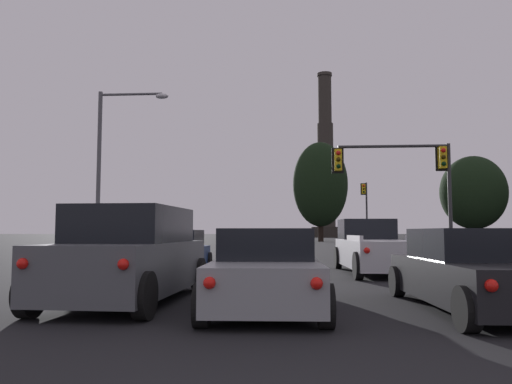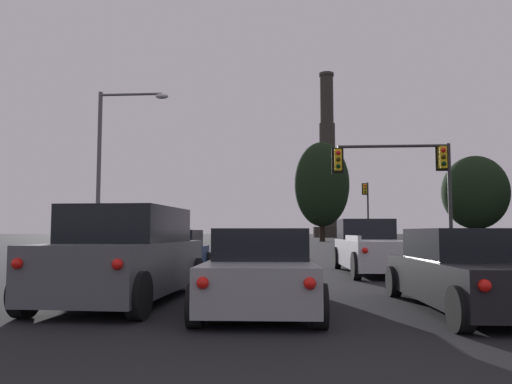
# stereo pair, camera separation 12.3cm
# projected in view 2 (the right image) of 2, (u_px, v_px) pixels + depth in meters

# --- Properties ---
(sedan_right_lane_second) EXTENTS (2.14, 4.76, 1.43)m
(sedan_right_lane_second) POSITION_uv_depth(u_px,v_px,m) (469.00, 272.00, 8.70)
(sedan_right_lane_second) COLOR black
(sedan_right_lane_second) RESTS_ON ground_plane
(suv_left_lane_second) EXTENTS (2.27, 4.97, 1.86)m
(suv_left_lane_second) POSITION_uv_depth(u_px,v_px,m) (127.00, 256.00, 9.81)
(suv_left_lane_second) COLOR #4C4F54
(suv_left_lane_second) RESTS_ON ground_plane
(pickup_truck_right_lane_front) EXTENTS (2.36, 5.56, 1.82)m
(pickup_truck_right_lane_front) POSITION_uv_depth(u_px,v_px,m) (373.00, 249.00, 16.66)
(pickup_truck_right_lane_front) COLOR silver
(pickup_truck_right_lane_front) RESTS_ON ground_plane
(sedan_center_lane_second) EXTENTS (2.11, 4.75, 1.43)m
(sedan_center_lane_second) POSITION_uv_depth(u_px,v_px,m) (262.00, 270.00, 9.04)
(sedan_center_lane_second) COLOR gray
(sedan_center_lane_second) RESTS_ON ground_plane
(sedan_left_lane_front) EXTENTS (2.12, 4.75, 1.43)m
(sedan_left_lane_front) POSITION_uv_depth(u_px,v_px,m) (172.00, 254.00, 15.95)
(sedan_left_lane_front) COLOR navy
(sedan_left_lane_front) RESTS_ON ground_plane
(traffic_light_far_right) EXTENTS (0.78, 0.50, 6.55)m
(traffic_light_far_right) POSITION_uv_depth(u_px,v_px,m) (367.00, 204.00, 52.46)
(traffic_light_far_right) COLOR #2D2D30
(traffic_light_far_right) RESTS_ON ground_plane
(traffic_light_overhead_right) EXTENTS (5.70, 0.50, 5.56)m
(traffic_light_overhead_right) POSITION_uv_depth(u_px,v_px,m) (409.00, 171.00, 23.73)
(traffic_light_overhead_right) COLOR #2D2D30
(traffic_light_overhead_right) RESTS_ON ground_plane
(street_lamp) EXTENTS (3.50, 0.36, 8.25)m
(street_lamp) POSITION_uv_depth(u_px,v_px,m) (111.00, 155.00, 24.34)
(street_lamp) COLOR #56565B
(street_lamp) RESTS_ON ground_plane
(smokestack) EXTENTS (7.11, 7.11, 39.96)m
(smokestack) POSITION_uv_depth(u_px,v_px,m) (328.00, 172.00, 119.75)
(smokestack) COLOR #2B2722
(smokestack) RESTS_ON ground_plane
(treeline_far_right) EXTENTS (7.61, 6.85, 13.87)m
(treeline_far_right) POSITION_uv_depth(u_px,v_px,m) (322.00, 184.00, 69.35)
(treeline_far_right) COLOR black
(treeline_far_right) RESTS_ON ground_plane
(treeline_far_left) EXTENTS (8.91, 8.02, 11.79)m
(treeline_far_left) POSITION_uv_depth(u_px,v_px,m) (475.00, 193.00, 68.32)
(treeline_far_left) COLOR black
(treeline_far_left) RESTS_ON ground_plane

